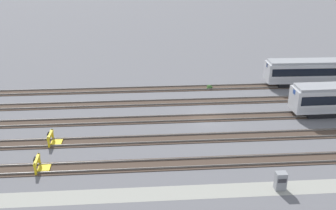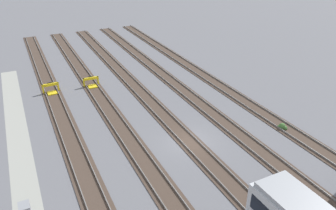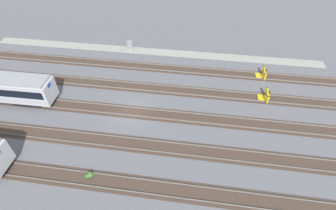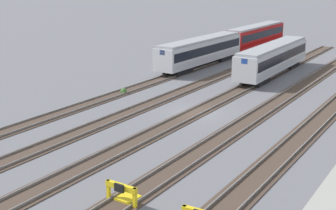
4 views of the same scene
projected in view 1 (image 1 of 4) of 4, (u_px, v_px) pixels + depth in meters
name	position (u px, v px, depth m)	size (l,w,h in m)	color
ground_plane	(207.00, 118.00, 45.97)	(400.00, 400.00, 0.00)	slate
service_walkway	(235.00, 190.00, 32.82)	(54.00, 2.00, 0.01)	#9E9E93
rail_track_nearest	(224.00, 162.00, 36.88)	(90.00, 2.23, 0.21)	#47382D
rail_track_near_inner	(215.00, 137.00, 41.42)	(90.00, 2.23, 0.21)	#47382D
rail_track_middle	(207.00, 118.00, 45.95)	(90.00, 2.24, 0.21)	#47382D
rail_track_far_inner	(201.00, 101.00, 50.49)	(90.00, 2.23, 0.21)	#47382D
rail_track_farthest	(195.00, 88.00, 55.02)	(90.00, 2.23, 0.21)	#47382D
subway_car_front_row_left_inner	(329.00, 71.00, 55.57)	(18.05, 3.19, 3.70)	silver
bumper_stop_nearest_track	(40.00, 165.00, 35.55)	(1.37, 2.01, 1.22)	yellow
bumper_stop_near_inner_track	(53.00, 139.00, 40.09)	(1.36, 2.00, 1.22)	yellow
electrical_cabinet	(281.00, 181.00, 32.66)	(0.90, 0.73, 1.60)	gray
weed_clump	(209.00, 87.00, 54.73)	(0.92, 0.70, 0.64)	#427033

